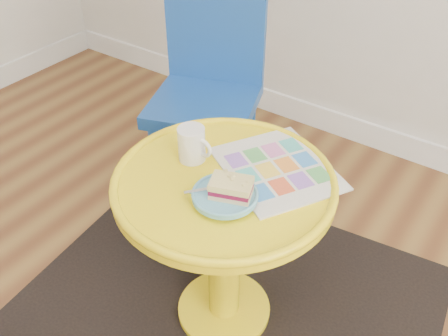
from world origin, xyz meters
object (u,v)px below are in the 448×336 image
Objects in this scene: chair at (209,83)px; newspaper at (277,168)px; side_table at (224,223)px; plate at (225,196)px; mug at (192,143)px.

chair reaches higher than newspaper.
newspaper reaches higher than side_table.
plate is (0.05, -0.07, 0.18)m from side_table.
mug is (-0.21, -0.09, 0.05)m from newspaper.
mug is at bearing -78.10° from chair.
side_table is 5.48× the size of mug.
mug is (-0.12, 0.03, 0.21)m from side_table.
newspaper is at bearing 77.55° from plate.
newspaper is 0.19m from plate.
plate is at bearing -70.63° from chair.
side_table is at bearing 126.65° from plate.
newspaper is (0.09, 0.12, 0.16)m from side_table.
side_table is at bearing -8.63° from mug.
side_table is 0.22m from newspaper.
mug is at bearing 167.76° from side_table.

